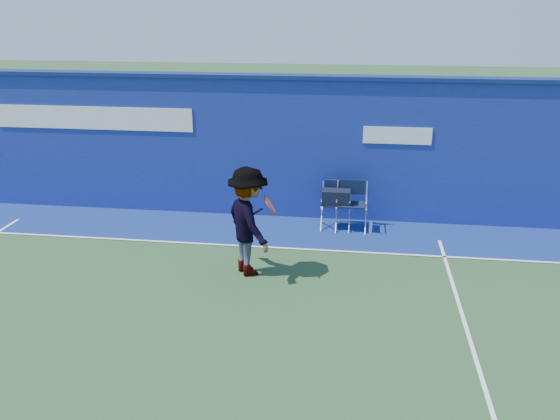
# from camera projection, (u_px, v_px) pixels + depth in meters

# --- Properties ---
(ground) EXTENTS (80.00, 80.00, 0.00)m
(ground) POSITION_uv_depth(u_px,v_px,m) (155.00, 328.00, 8.64)
(ground) COLOR #284927
(ground) RESTS_ON ground
(stadium_wall) EXTENTS (24.00, 0.50, 3.08)m
(stadium_wall) POSITION_uv_depth(u_px,v_px,m) (229.00, 145.00, 12.99)
(stadium_wall) COLOR navy
(stadium_wall) RESTS_ON ground
(out_of_bounds_strip) EXTENTS (24.00, 1.80, 0.01)m
(out_of_bounds_strip) POSITION_uv_depth(u_px,v_px,m) (220.00, 228.00, 12.47)
(out_of_bounds_strip) COLOR navy
(out_of_bounds_strip) RESTS_ON ground
(court_lines) EXTENTS (24.00, 12.00, 0.01)m
(court_lines) POSITION_uv_depth(u_px,v_px,m) (168.00, 308.00, 9.20)
(court_lines) COLOR white
(court_lines) RESTS_ON out_of_bounds_strip
(directors_chair_left) EXTENTS (0.58, 0.54, 0.98)m
(directors_chair_left) POSITION_uv_depth(u_px,v_px,m) (336.00, 209.00, 12.37)
(directors_chair_left) COLOR silver
(directors_chair_left) RESTS_ON ground
(directors_chair_right) EXTENTS (0.60, 0.54, 1.01)m
(directors_chair_right) POSITION_uv_depth(u_px,v_px,m) (351.00, 215.00, 12.32)
(directors_chair_right) COLOR silver
(directors_chair_right) RESTS_ON ground
(water_bottle) EXTENTS (0.07, 0.07, 0.24)m
(water_bottle) POSITION_uv_depth(u_px,v_px,m) (371.00, 227.00, 12.21)
(water_bottle) COLOR silver
(water_bottle) RESTS_ON ground
(tennis_player) EXTENTS (1.29, 1.42, 1.91)m
(tennis_player) POSITION_uv_depth(u_px,v_px,m) (248.00, 221.00, 10.12)
(tennis_player) COLOR #EA4738
(tennis_player) RESTS_ON ground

